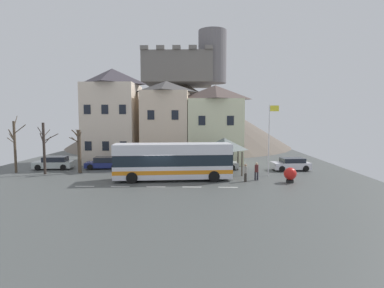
{
  "coord_description": "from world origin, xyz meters",
  "views": [
    {
      "loc": [
        3.75,
        -27.12,
        5.79
      ],
      "look_at": [
        2.83,
        3.91,
        3.08
      ],
      "focal_mm": 28.91,
      "sensor_mm": 36.0,
      "label": 1
    }
  ],
  "objects": [
    {
      "name": "harbour_buoy",
      "position": [
        11.63,
        0.04,
        0.75
      ],
      "size": [
        1.1,
        1.1,
        1.35
      ],
      "color": "black",
      "rests_on": "ground_plane"
    },
    {
      "name": "bare_tree_02",
      "position": [
        -8.89,
        4.32,
        2.35
      ],
      "size": [
        1.43,
        1.85,
        4.55
      ],
      "color": "brown",
      "rests_on": "ground_plane"
    },
    {
      "name": "ground_plane",
      "position": [
        0.0,
        -0.0,
        -0.03
      ],
      "size": [
        40.0,
        60.0,
        0.07
      ],
      "color": "#4B4F4D"
    },
    {
      "name": "flagpole",
      "position": [
        10.46,
        3.17,
        4.05
      ],
      "size": [
        0.95,
        0.1,
        6.98
      ],
      "color": "silver",
      "rests_on": "ground_plane"
    },
    {
      "name": "hilltop_castle",
      "position": [
        -0.59,
        35.38,
        7.02
      ],
      "size": [
        43.64,
        43.64,
        21.87
      ],
      "color": "#685D52",
      "rests_on": "ground_plane"
    },
    {
      "name": "pedestrian_01",
      "position": [
        7.75,
        0.4,
        0.84
      ],
      "size": [
        0.31,
        0.37,
        1.59
      ],
      "color": "#38332D",
      "rests_on": "ground_plane"
    },
    {
      "name": "pedestrian_00",
      "position": [
        8.84,
        1.0,
        0.92
      ],
      "size": [
        0.37,
        0.34,
        1.65
      ],
      "color": "#2D2D38",
      "rests_on": "ground_plane"
    },
    {
      "name": "townhouse_00",
      "position": [
        -7.56,
        12.31,
        5.95
      ],
      "size": [
        6.28,
        6.68,
        11.91
      ],
      "color": "beige",
      "rests_on": "ground_plane"
    },
    {
      "name": "townhouse_01",
      "position": [
        -0.72,
        12.28,
        5.16
      ],
      "size": [
        5.66,
        6.62,
        10.33
      ],
      "color": "beige",
      "rests_on": "ground_plane"
    },
    {
      "name": "townhouse_02",
      "position": [
        5.5,
        11.87,
        4.86
      ],
      "size": [
        6.63,
        5.79,
        9.73
      ],
      "color": "beige",
      "rests_on": "ground_plane"
    },
    {
      "name": "public_bench",
      "position": [
        4.32,
        7.26,
        0.47
      ],
      "size": [
        1.54,
        0.48,
        0.87
      ],
      "color": "brown",
      "rests_on": "ground_plane"
    },
    {
      "name": "bus_shelter",
      "position": [
        6.13,
        4.73,
        3.0
      ],
      "size": [
        3.6,
        3.6,
        3.65
      ],
      "color": "#473D33",
      "rests_on": "ground_plane"
    },
    {
      "name": "parked_car_03",
      "position": [
        5.47,
        6.98,
        0.65
      ],
      "size": [
        4.68,
        2.22,
        1.32
      ],
      "rotation": [
        0.0,
        0.0,
        0.07
      ],
      "color": "silver",
      "rests_on": "ground_plane"
    },
    {
      "name": "parked_car_00",
      "position": [
        13.56,
        6.49,
        0.67
      ],
      "size": [
        4.19,
        2.37,
        1.35
      ],
      "rotation": [
        0.0,
        0.0,
        3.27
      ],
      "color": "silver",
      "rests_on": "ground_plane"
    },
    {
      "name": "bare_tree_00",
      "position": [
        -15.59,
        4.22,
        2.87
      ],
      "size": [
        1.91,
        1.93,
        5.94
      ],
      "color": "brown",
      "rests_on": "ground_plane"
    },
    {
      "name": "transit_bus",
      "position": [
        1.18,
        0.91,
        1.7
      ],
      "size": [
        10.9,
        3.75,
        3.37
      ],
      "rotation": [
        0.0,
        0.0,
        0.12
      ],
      "color": "silver",
      "rests_on": "ground_plane"
    },
    {
      "name": "parked_car_02",
      "position": [
        -12.65,
        6.53,
        0.68
      ],
      "size": [
        4.24,
        2.21,
        1.4
      ],
      "rotation": [
        0.0,
        0.0,
        3.23
      ],
      "color": "silver",
      "rests_on": "ground_plane"
    },
    {
      "name": "parked_car_01",
      "position": [
        -7.11,
        6.97,
        0.64
      ],
      "size": [
        4.15,
        2.26,
        1.32
      ],
      "rotation": [
        0.0,
        0.0,
        3.25
      ],
      "color": "navy",
      "rests_on": "ground_plane"
    },
    {
      "name": "bare_tree_01",
      "position": [
        -12.12,
        3.5,
        2.78
      ],
      "size": [
        1.68,
        1.94,
        5.23
      ],
      "color": "#382D28",
      "rests_on": "ground_plane"
    }
  ]
}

